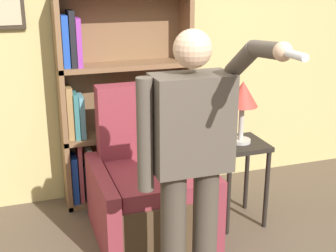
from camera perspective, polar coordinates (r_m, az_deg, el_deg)
The scene contains 6 objects.
wall_back at distance 4.01m, azimuth -7.21°, elevation 10.71°, with size 8.00×0.11×2.80m.
bookcase at distance 3.96m, azimuth -6.56°, elevation 2.83°, with size 1.10×0.28×1.78m.
armchair at distance 3.61m, azimuth -2.42°, elevation -7.70°, with size 0.84×0.86×1.11m.
person_standing at distance 2.63m, azimuth 2.86°, elevation -3.62°, with size 0.59×0.78×1.65m.
side_table at distance 3.70m, azimuth 8.69°, elevation -4.13°, with size 0.38×0.38×0.68m.
table_lamp at distance 3.54m, azimuth 9.08°, elevation 3.46°, with size 0.23×0.23×0.48m.
Camera 1 is at (-0.80, -1.87, 1.93)m, focal length 50.00 mm.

